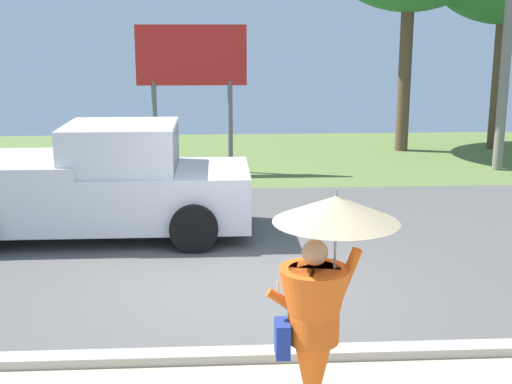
{
  "coord_description": "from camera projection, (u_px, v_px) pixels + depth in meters",
  "views": [
    {
      "loc": [
        -0.32,
        -8.65,
        3.39
      ],
      "look_at": [
        0.24,
        1.0,
        1.1
      ],
      "focal_mm": 48.31,
      "sensor_mm": 36.0,
      "label": 1
    }
  ],
  "objects": [
    {
      "name": "monk_pedestrian",
      "position": [
        319.0,
        305.0,
        5.8
      ],
      "size": [
        1.1,
        1.05,
        2.13
      ],
      "rotation": [
        0.0,
        0.0,
        -0.1
      ],
      "color": "#E55B19",
      "rests_on": "ground_plane"
    },
    {
      "name": "roadside_billboard",
      "position": [
        191.0,
        66.0,
        16.17
      ],
      "size": [
        2.6,
        0.12,
        3.5
      ],
      "color": "slate",
      "rests_on": "ground_plane"
    },
    {
      "name": "ground_plane",
      "position": [
        236.0,
        230.0,
        12.08
      ],
      "size": [
        40.0,
        22.0,
        0.2
      ],
      "color": "#565451"
    },
    {
      "name": "pickup_truck",
      "position": [
        95.0,
        184.0,
        11.47
      ],
      "size": [
        5.2,
        2.28,
        1.88
      ],
      "rotation": [
        0.0,
        0.0,
        0.12
      ],
      "color": "silver",
      "rests_on": "ground_plane"
    }
  ]
}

